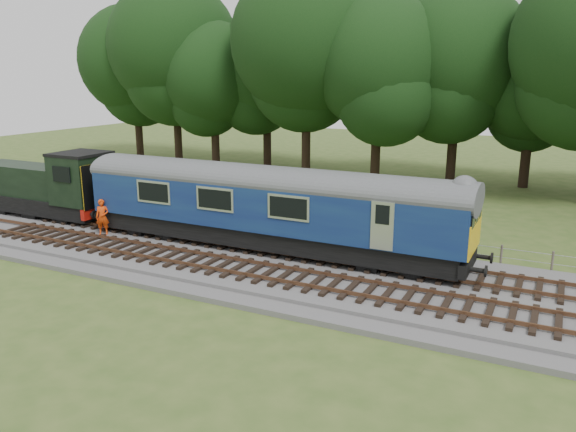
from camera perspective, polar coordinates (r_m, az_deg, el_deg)
The scene contains 9 objects.
ground at distance 23.10m, azimuth 4.48°, elevation -6.32°, with size 120.00×120.00×0.00m, color #3A561F.
ballast at distance 23.04m, azimuth 4.49°, elevation -5.91°, with size 70.00×7.00×0.35m, color #4C4C4F.
track_north at distance 24.19m, azimuth 5.75°, elevation -4.34°, with size 67.20×2.40×0.21m.
track_south at distance 21.57m, azimuth 2.90°, elevation -6.64°, with size 67.20×2.40×0.21m.
fence at distance 27.11m, azimuth 8.06°, elevation -3.28°, with size 64.00×0.12×1.00m, color #6B6054, non-canonical shape.
tree_line at distance 43.62m, azimuth 15.40°, elevation 3.04°, with size 70.00×8.00×18.00m, color black, non-canonical shape.
dmu_railcar at distance 25.11m, azimuth -2.19°, elevation 1.61°, with size 18.05×2.86×3.88m.
shunter_loco at distance 34.04m, azimuth -23.28°, elevation 2.72°, with size 8.91×2.60×3.38m.
worker at distance 29.19m, azimuth -18.33°, elevation -0.09°, with size 0.65×0.42×1.77m, color #E9410C.
Camera 1 is at (7.97, -20.11, 8.10)m, focal length 35.00 mm.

